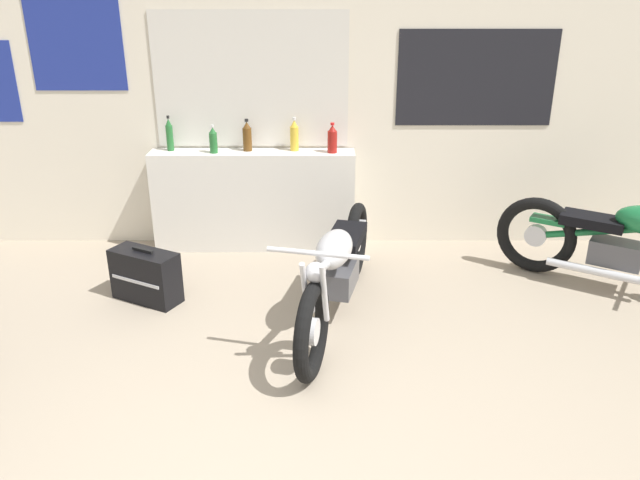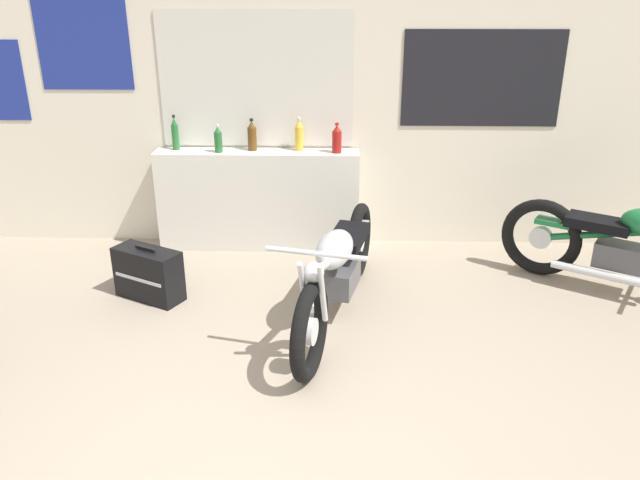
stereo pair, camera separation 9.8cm
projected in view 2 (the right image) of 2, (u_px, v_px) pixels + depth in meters
The scene contains 10 objects.
wall_back at pixel (286, 92), 5.50m from camera, with size 10.00×0.07×2.80m.
sill_counter at pixel (259, 200), 5.70m from camera, with size 1.82×0.28×0.91m.
bottle_leftmost at pixel (175, 134), 5.54m from camera, with size 0.06×0.06×0.31m.
bottle_left_center at pixel (218, 140), 5.46m from camera, with size 0.07×0.07×0.25m.
bottle_center at pixel (252, 136), 5.52m from camera, with size 0.08×0.08×0.28m.
bottle_right_center at pixel (299, 136), 5.51m from camera, with size 0.08×0.08×0.30m.
bottle_rightmost at pixel (337, 139), 5.44m from camera, with size 0.08×0.08×0.26m.
motorcycle_silver at pixel (338, 269), 4.46m from camera, with size 0.75×2.10×0.79m.
motorcycle_green at pixel (633, 248), 4.81m from camera, with size 1.79×1.17×0.82m.
hard_case_black at pixel (149, 274), 4.84m from camera, with size 0.58×0.45×0.43m.
Camera 2 is at (0.44, -2.25, 2.29)m, focal length 35.00 mm.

